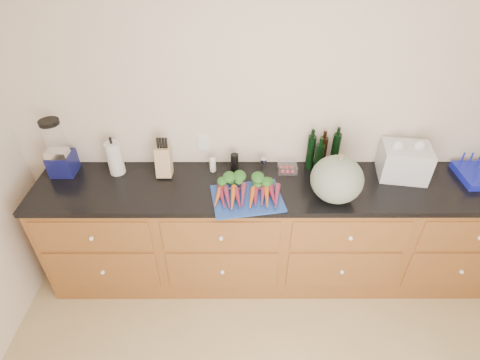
{
  "coord_description": "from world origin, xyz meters",
  "views": [
    {
      "loc": [
        -0.32,
        -0.85,
        2.6
      ],
      "look_at": [
        -0.32,
        1.2,
        1.06
      ],
      "focal_mm": 28.0,
      "sensor_mm": 36.0,
      "label": 1
    }
  ],
  "objects_px": {
    "blender_appliance": "(58,151)",
    "tomato_box": "(287,168)",
    "knife_block": "(164,162)",
    "carrots": "(247,191)",
    "paper_towel": "(115,158)",
    "squash": "(337,179)",
    "cutting_board": "(247,198)"
  },
  "relations": [
    {
      "from": "carrots",
      "to": "knife_block",
      "type": "xyz_separation_m",
      "value": [
        -0.61,
        0.26,
        0.07
      ]
    },
    {
      "from": "carrots",
      "to": "paper_towel",
      "type": "distance_m",
      "value": 1.02
    },
    {
      "from": "cutting_board",
      "to": "paper_towel",
      "type": "distance_m",
      "value": 1.03
    },
    {
      "from": "paper_towel",
      "to": "cutting_board",
      "type": "bearing_deg",
      "value": -18.15
    },
    {
      "from": "blender_appliance",
      "to": "knife_block",
      "type": "xyz_separation_m",
      "value": [
        0.76,
        -0.02,
        -0.08
      ]
    },
    {
      "from": "cutting_board",
      "to": "tomato_box",
      "type": "bearing_deg",
      "value": 46.81
    },
    {
      "from": "knife_block",
      "to": "tomato_box",
      "type": "height_order",
      "value": "knife_block"
    },
    {
      "from": "carrots",
      "to": "knife_block",
      "type": "height_order",
      "value": "knife_block"
    },
    {
      "from": "blender_appliance",
      "to": "carrots",
      "type": "bearing_deg",
      "value": -11.31
    },
    {
      "from": "carrots",
      "to": "knife_block",
      "type": "relative_size",
      "value": 2.01
    },
    {
      "from": "squash",
      "to": "knife_block",
      "type": "relative_size",
      "value": 1.6
    },
    {
      "from": "blender_appliance",
      "to": "tomato_box",
      "type": "bearing_deg",
      "value": 0.42
    },
    {
      "from": "cutting_board",
      "to": "blender_appliance",
      "type": "distance_m",
      "value": 1.42
    },
    {
      "from": "squash",
      "to": "tomato_box",
      "type": "distance_m",
      "value": 0.45
    },
    {
      "from": "paper_towel",
      "to": "tomato_box",
      "type": "relative_size",
      "value": 1.82
    },
    {
      "from": "carrots",
      "to": "paper_towel",
      "type": "xyz_separation_m",
      "value": [
        -0.98,
        0.28,
        0.09
      ]
    },
    {
      "from": "squash",
      "to": "tomato_box",
      "type": "xyz_separation_m",
      "value": [
        -0.29,
        0.32,
        -0.13
      ]
    },
    {
      "from": "carrots",
      "to": "paper_towel",
      "type": "bearing_deg",
      "value": 164.15
    },
    {
      "from": "carrots",
      "to": "tomato_box",
      "type": "distance_m",
      "value": 0.42
    },
    {
      "from": "squash",
      "to": "blender_appliance",
      "type": "relative_size",
      "value": 0.8
    },
    {
      "from": "squash",
      "to": "knife_block",
      "type": "height_order",
      "value": "squash"
    },
    {
      "from": "cutting_board",
      "to": "tomato_box",
      "type": "relative_size",
      "value": 3.37
    },
    {
      "from": "carrots",
      "to": "tomato_box",
      "type": "relative_size",
      "value": 3.14
    },
    {
      "from": "paper_towel",
      "to": "carrots",
      "type": "bearing_deg",
      "value": -15.85
    },
    {
      "from": "squash",
      "to": "paper_towel",
      "type": "relative_size",
      "value": 1.38
    },
    {
      "from": "blender_appliance",
      "to": "knife_block",
      "type": "bearing_deg",
      "value": -1.32
    },
    {
      "from": "cutting_board",
      "to": "carrots",
      "type": "relative_size",
      "value": 1.07
    },
    {
      "from": "paper_towel",
      "to": "tomato_box",
      "type": "distance_m",
      "value": 1.29
    },
    {
      "from": "blender_appliance",
      "to": "paper_towel",
      "type": "height_order",
      "value": "blender_appliance"
    },
    {
      "from": "knife_block",
      "to": "tomato_box",
      "type": "relative_size",
      "value": 1.57
    },
    {
      "from": "knife_block",
      "to": "paper_towel",
      "type": "bearing_deg",
      "value": 176.86
    },
    {
      "from": "cutting_board",
      "to": "blender_appliance",
      "type": "xyz_separation_m",
      "value": [
        -1.37,
        0.32,
        0.19
      ]
    }
  ]
}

